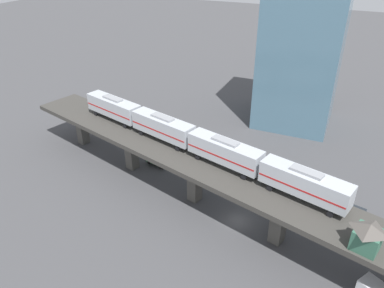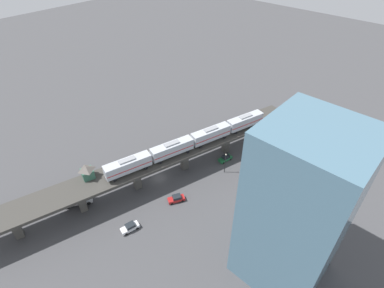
{
  "view_description": "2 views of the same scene",
  "coord_description": "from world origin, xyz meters",
  "px_view_note": "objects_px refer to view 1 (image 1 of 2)",
  "views": [
    {
      "loc": [
        42.94,
        11.52,
        38.17
      ],
      "look_at": [
        -4.13,
        -9.46,
        9.18
      ],
      "focal_mm": 35.0,
      "sensor_mm": 36.0,
      "label": 1
    },
    {
      "loc": [
        -48.3,
        38.91,
        60.62
      ],
      "look_at": [
        -4.13,
        -9.46,
        9.18
      ],
      "focal_mm": 28.0,
      "sensor_mm": 36.0,
      "label": 2
    }
  ],
  "objects_px": {
    "street_car_red": "(271,186)",
    "subway_train": "(192,138)",
    "office_tower": "(303,44)",
    "signal_hut": "(368,236)",
    "street_lamp": "(184,143)",
    "street_car_green": "(158,160)",
    "street_car_white": "(358,214)"
  },
  "relations": [
    {
      "from": "street_car_red",
      "to": "office_tower",
      "type": "bearing_deg",
      "value": -176.26
    },
    {
      "from": "street_car_red",
      "to": "street_car_white",
      "type": "distance_m",
      "value": 13.99
    },
    {
      "from": "street_car_white",
      "to": "street_lamp",
      "type": "xyz_separation_m",
      "value": [
        -4.46,
        -31.15,
        3.17
      ]
    },
    {
      "from": "subway_train",
      "to": "street_lamp",
      "type": "bearing_deg",
      "value": -147.58
    },
    {
      "from": "street_car_white",
      "to": "office_tower",
      "type": "bearing_deg",
      "value": -153.06
    },
    {
      "from": "subway_train",
      "to": "street_car_white",
      "type": "distance_m",
      "value": 27.83
    },
    {
      "from": "street_car_red",
      "to": "office_tower",
      "type": "xyz_separation_m",
      "value": [
        -29.21,
        -1.91,
        17.06
      ]
    },
    {
      "from": "subway_train",
      "to": "street_car_green",
      "type": "height_order",
      "value": "subway_train"
    },
    {
      "from": "street_car_white",
      "to": "subway_train",
      "type": "bearing_deg",
      "value": -81.96
    },
    {
      "from": "signal_hut",
      "to": "street_car_red",
      "type": "distance_m",
      "value": 23.46
    },
    {
      "from": "signal_hut",
      "to": "street_lamp",
      "type": "height_order",
      "value": "signal_hut"
    },
    {
      "from": "street_car_green",
      "to": "street_car_red",
      "type": "xyz_separation_m",
      "value": [
        -0.35,
        21.55,
        0.0
      ]
    },
    {
      "from": "street_lamp",
      "to": "street_car_green",
      "type": "bearing_deg",
      "value": -55.11
    },
    {
      "from": "subway_train",
      "to": "street_lamp",
      "type": "height_order",
      "value": "subway_train"
    },
    {
      "from": "street_car_green",
      "to": "office_tower",
      "type": "distance_m",
      "value": 39.38
    },
    {
      "from": "subway_train",
      "to": "street_car_green",
      "type": "relative_size",
      "value": 10.47
    },
    {
      "from": "signal_hut",
      "to": "street_lamp",
      "type": "xyz_separation_m",
      "value": [
        -19.45,
        -31.21,
        -5.38
      ]
    },
    {
      "from": "street_car_white",
      "to": "office_tower",
      "type": "relative_size",
      "value": 0.13
    },
    {
      "from": "signal_hut",
      "to": "street_car_red",
      "type": "relative_size",
      "value": 0.84
    },
    {
      "from": "subway_train",
      "to": "street_car_green",
      "type": "bearing_deg",
      "value": -118.63
    },
    {
      "from": "signal_hut",
      "to": "street_car_white",
      "type": "distance_m",
      "value": 17.26
    },
    {
      "from": "subway_train",
      "to": "street_car_red",
      "type": "height_order",
      "value": "subway_train"
    },
    {
      "from": "office_tower",
      "to": "street_car_white",
      "type": "bearing_deg",
      "value": 26.94
    },
    {
      "from": "subway_train",
      "to": "signal_hut",
      "type": "bearing_deg",
      "value": 66.51
    },
    {
      "from": "street_car_red",
      "to": "street_car_white",
      "type": "bearing_deg",
      "value": 82.45
    },
    {
      "from": "street_car_red",
      "to": "subway_train",
      "type": "bearing_deg",
      "value": -65.55
    },
    {
      "from": "street_car_white",
      "to": "street_car_green",
      "type": "bearing_deg",
      "value": -92.4
    },
    {
      "from": "subway_train",
      "to": "signal_hut",
      "type": "xyz_separation_m",
      "value": [
        11.32,
        26.04,
        -0.74
      ]
    },
    {
      "from": "street_car_red",
      "to": "signal_hut",
      "type": "bearing_deg",
      "value": 39.61
    },
    {
      "from": "signal_hut",
      "to": "office_tower",
      "type": "xyz_separation_m",
      "value": [
        -46.03,
        -15.84,
        8.52
      ]
    },
    {
      "from": "street_car_green",
      "to": "street_lamp",
      "type": "xyz_separation_m",
      "value": [
        -2.98,
        4.27,
        3.17
      ]
    },
    {
      "from": "office_tower",
      "to": "street_car_red",
      "type": "bearing_deg",
      "value": 3.74
    }
  ]
}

